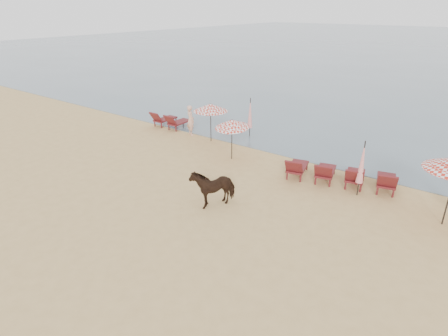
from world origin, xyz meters
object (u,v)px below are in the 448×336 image
object	(u,v)px
umbrella_open_left_b	(232,124)
cow	(213,186)
umbrella_closed_right	(362,162)
beachgoer_left	(191,120)
umbrella_closed_left	(250,113)
umbrella_open_left_a	(211,107)
lounger_cluster_right	(340,173)
lounger_cluster_left	(170,120)

from	to	relation	value
umbrella_open_left_b	cow	bearing A→B (deg)	-51.17
umbrella_closed_right	beachgoer_left	size ratio (longest dim) A/B	1.31
beachgoer_left	umbrella_closed_left	bearing A→B (deg)	-125.04
umbrella_closed_left	umbrella_closed_right	distance (m)	8.16
umbrella_open_left_a	umbrella_closed_left	size ratio (longest dim) A/B	0.94
lounger_cluster_right	beachgoer_left	world-z (taller)	beachgoer_left
umbrella_open_left_b	beachgoer_left	xyz separation A→B (m)	(-4.11, 1.65, -0.93)
umbrella_closed_right	lounger_cluster_left	bearing A→B (deg)	170.58
lounger_cluster_right	umbrella_closed_left	xyz separation A→B (m)	(-6.41, 2.94, 0.91)
umbrella_open_left_a	umbrella_open_left_b	bearing A→B (deg)	-38.45
lounger_cluster_left	beachgoer_left	xyz separation A→B (m)	(1.99, -0.29, 0.40)
lounger_cluster_right	umbrella_closed_left	bearing A→B (deg)	141.36
umbrella_open_left_b	umbrella_closed_left	bearing A→B (deg)	120.86
umbrella_open_left_a	umbrella_closed_right	bearing A→B (deg)	-17.97
umbrella_open_left_a	umbrella_closed_right	distance (m)	8.87
lounger_cluster_right	umbrella_open_left_a	xyz separation A→B (m)	(-7.74, 1.04, 1.43)
lounger_cluster_right	umbrella_open_left_b	world-z (taller)	umbrella_open_left_b
lounger_cluster_right	umbrella_closed_right	xyz separation A→B (m)	(0.97, -0.53, 0.93)
umbrella_open_left_a	cow	xyz separation A→B (m)	(4.50, -5.53, -1.20)
umbrella_closed_right	cow	xyz separation A→B (m)	(-4.22, -3.95, -0.70)
umbrella_closed_right	cow	bearing A→B (deg)	-136.86
lounger_cluster_left	cow	bearing A→B (deg)	-37.81
cow	beachgoer_left	size ratio (longest dim) A/B	0.96
umbrella_closed_left	cow	world-z (taller)	umbrella_closed_left
lounger_cluster_right	beachgoer_left	size ratio (longest dim) A/B	2.69
umbrella_open_left_b	cow	size ratio (longest dim) A/B	1.24
lounger_cluster_left	umbrella_open_left_b	size ratio (longest dim) A/B	0.93
cow	umbrella_open_left_b	bearing A→B (deg)	139.24
lounger_cluster_right	umbrella_closed_right	size ratio (longest dim) A/B	2.06
umbrella_closed_left	cow	size ratio (longest dim) A/B	1.35
umbrella_closed_right	beachgoer_left	xyz separation A→B (m)	(-10.36, 1.76, -0.54)
umbrella_closed_right	beachgoer_left	world-z (taller)	umbrella_closed_right
umbrella_open_left_a	beachgoer_left	distance (m)	1.95
lounger_cluster_right	umbrella_open_left_b	xyz separation A→B (m)	(-5.28, -0.42, 1.32)
lounger_cluster_right	umbrella_closed_left	size ratio (longest dim) A/B	2.07
cow	beachgoer_left	world-z (taller)	beachgoer_left
umbrella_open_left_b	beachgoer_left	size ratio (longest dim) A/B	1.19
umbrella_open_left_a	umbrella_open_left_b	xyz separation A→B (m)	(2.46, -1.46, -0.11)
umbrella_closed_left	umbrella_closed_right	bearing A→B (deg)	-25.14
umbrella_open_left_b	cow	distance (m)	4.67
lounger_cluster_left	umbrella_closed_left	xyz separation A→B (m)	(4.96, 1.42, 0.93)
lounger_cluster_left	umbrella_closed_right	xyz separation A→B (m)	(12.35, -2.05, 0.94)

